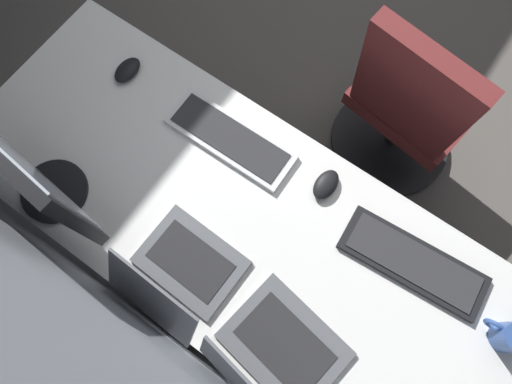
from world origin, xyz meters
name	(u,v)px	position (x,y,z in m)	size (l,w,h in m)	color
floor_plane	(392,7)	(0.00, 0.00, 0.00)	(4.83, 4.83, 0.00)	#59544F
desk	(247,233)	(-0.17, 1.59, 0.66)	(1.85, 0.70, 0.73)	white
drawer_pedestal	(242,255)	(-0.16, 1.62, 0.35)	(0.40, 0.51, 0.69)	white
monitor_primary	(9,158)	(0.36, 1.83, 1.00)	(0.54, 0.20, 0.46)	black
laptop_leftmost	(271,362)	(-0.44, 1.85, 0.78)	(0.35, 0.33, 0.23)	#595B60
laptop_left	(176,276)	(-0.10, 1.82, 0.78)	(0.29, 0.30, 0.19)	#595B60
keyboard_main	(413,262)	(-0.62, 1.40, 0.74)	(0.43, 0.17, 0.02)	black
keyboard_spare	(230,138)	(0.03, 1.39, 0.74)	(0.42, 0.15, 0.02)	silver
mouse_main	(127,70)	(0.45, 1.39, 0.75)	(0.06, 0.10, 0.03)	black
mouse_spare	(326,185)	(-0.29, 1.35, 0.75)	(0.06, 0.10, 0.03)	black
coffee_mug	(510,337)	(-0.92, 1.44, 0.78)	(0.12, 0.08, 0.09)	#335193
office_chair	(408,109)	(-0.37, 0.80, 0.46)	(0.56, 0.58, 0.97)	maroon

